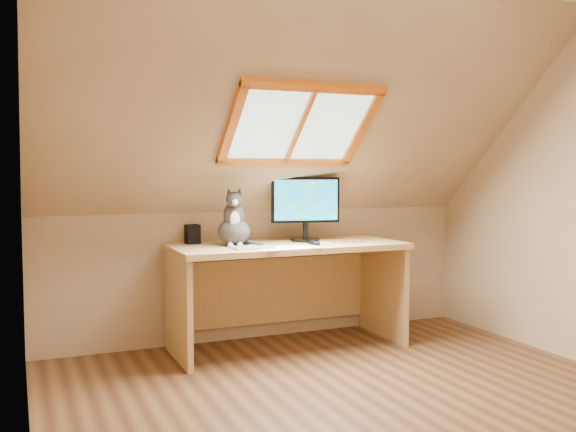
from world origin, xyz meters
TOP-DOWN VIEW (x-y plane):
  - ground at (0.00, 0.00)m, footprint 3.50×3.50m
  - room_shell at (0.00, -0.09)m, footprint 3.52×3.52m
  - desk at (0.06, 1.45)m, footprint 1.71×0.75m
  - monitor at (0.24, 1.46)m, footprint 0.53×0.22m
  - cat at (-0.35, 1.41)m, footprint 0.28×0.32m
  - desk_speaker at (-0.60, 1.63)m, footprint 0.10×0.10m
  - graphics_tablet at (-0.29, 1.20)m, footprint 0.29×0.22m
  - mouse at (0.18, 1.19)m, footprint 0.10×0.12m
  - papers at (-0.03, 1.12)m, footprint 0.33×0.27m
  - cables at (0.42, 1.26)m, footprint 0.51×0.26m

SIDE VIEW (x-z plane):
  - ground at x=0.00m, z-range 0.00..0.00m
  - desk at x=0.06m, z-range 0.16..0.94m
  - papers at x=-0.03m, z-range 0.78..0.78m
  - cables at x=0.42m, z-range 0.78..0.79m
  - graphics_tablet at x=-0.29m, z-range 0.78..0.79m
  - mouse at x=0.18m, z-range 0.78..0.81m
  - desk_speaker at x=-0.60m, z-range 0.78..0.92m
  - cat at x=-0.35m, z-range 0.72..1.14m
  - monitor at x=0.24m, z-range 0.82..1.30m
  - room_shell at x=0.00m, z-range 0.23..2.64m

